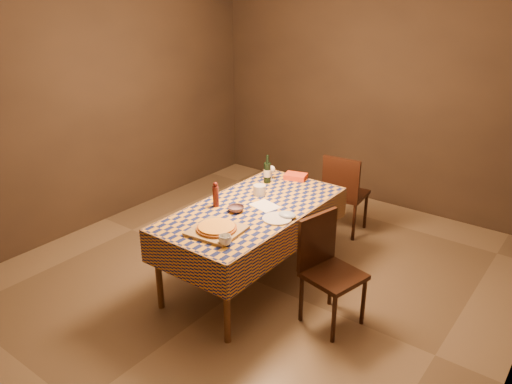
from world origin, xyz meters
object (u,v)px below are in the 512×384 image
dining_table (253,215)px  chair_right (327,264)px  bowl (236,209)px  chair_far (344,190)px  cutting_board (217,231)px  pizza (217,228)px  wine_bottle (267,172)px  white_plate (277,219)px

dining_table → chair_right: 0.85m
dining_table → chair_right: (0.83, -0.10, -0.17)m
bowl → chair_far: chair_far is taller
cutting_board → bowl: bearing=107.5°
pizza → wine_bottle: 1.18m
pizza → bowl: pizza is taller
cutting_board → chair_right: 0.94m
cutting_board → wine_bottle: bearing=105.4°
white_plate → chair_right: 0.57m
bowl → chair_right: chair_right is taller
bowl → cutting_board: bearing=-72.5°
white_plate → bowl: bearing=-168.1°
wine_bottle → white_plate: bearing=-48.6°
dining_table → wine_bottle: wine_bottle is taller
cutting_board → pizza: bearing=-90.0°
wine_bottle → cutting_board: bearing=-74.6°
bowl → wine_bottle: (-0.18, 0.73, 0.09)m
dining_table → white_plate: bearing=-13.8°
wine_bottle → chair_right: wine_bottle is taller
white_plate → chair_far: size_ratio=0.27×
chair_far → wine_bottle: bearing=-119.0°
cutting_board → wine_bottle: size_ratio=1.35×
dining_table → pizza: bearing=-83.5°
pizza → bowl: (-0.13, 0.41, -0.02)m
dining_table → pizza: 0.58m
pizza → chair_far: 1.98m
chair_right → wine_bottle: bearing=148.3°
white_plate → chair_far: 1.50m
wine_bottle → chair_right: (1.08, -0.67, -0.36)m
cutting_board → wine_bottle: wine_bottle is taller
pizza → cutting_board: bearing=90.0°
cutting_board → bowl: 0.43m
dining_table → chair_far: 1.42m
white_plate → chair_right: chair_right is taller
white_plate → chair_far: (-0.12, 1.47, -0.25)m
pizza → wine_bottle: bearing=105.4°
dining_table → wine_bottle: size_ratio=6.34×
bowl → chair_right: (0.89, 0.06, -0.27)m
chair_far → white_plate: bearing=-85.5°
chair_right → bowl: bearing=-175.9°
dining_table → pizza: pizza is taller
pizza → wine_bottle: (-0.31, 1.14, 0.07)m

